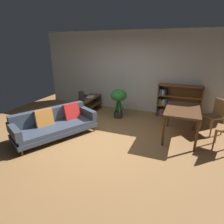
% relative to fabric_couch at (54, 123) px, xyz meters
% --- Properties ---
extents(ground_plane, '(8.16, 8.16, 0.00)m').
position_rel_fabric_couch_xyz_m(ground_plane, '(1.27, 0.12, -0.35)').
color(ground_plane, '#9E7042').
extents(back_wall_panel, '(6.80, 0.10, 2.70)m').
position_rel_fabric_couch_xyz_m(back_wall_panel, '(1.27, 2.82, 1.00)').
color(back_wall_panel, silver).
rests_on(back_wall_panel, ground_plane).
extents(fabric_couch, '(1.66, 2.17, 0.75)m').
position_rel_fabric_couch_xyz_m(fabric_couch, '(0.00, 0.00, 0.00)').
color(fabric_couch, '#56351E').
rests_on(fabric_couch, ground_plane).
extents(media_console, '(0.44, 1.33, 0.55)m').
position_rel_fabric_couch_xyz_m(media_console, '(-0.03, 1.81, -0.07)').
color(media_console, '#56351E').
rests_on(media_console, ground_plane).
extents(open_laptop, '(0.50, 0.41, 0.07)m').
position_rel_fabric_couch_xyz_m(open_laptop, '(-0.08, 1.95, 0.22)').
color(open_laptop, silver).
rests_on(open_laptop, media_console).
extents(desk_speaker, '(0.17, 0.17, 0.30)m').
position_rel_fabric_couch_xyz_m(desk_speaker, '(-0.05, 1.47, 0.35)').
color(desk_speaker, '#2D2823').
rests_on(desk_speaker, media_console).
extents(potted_floor_plant, '(0.52, 0.52, 0.93)m').
position_rel_fabric_couch_xyz_m(potted_floor_plant, '(1.07, 1.84, 0.30)').
color(potted_floor_plant, '#333338').
rests_on(potted_floor_plant, ground_plane).
extents(dining_table, '(0.80, 1.26, 0.77)m').
position_rel_fabric_couch_xyz_m(dining_table, '(3.00, 1.10, 0.34)').
color(dining_table, '#56351E').
rests_on(dining_table, ground_plane).
extents(dining_chair_far, '(0.56, 0.57, 0.92)m').
position_rel_fabric_couch_xyz_m(dining_chair_far, '(3.82, 1.73, 0.18)').
color(dining_chair_far, olive).
rests_on(dining_chair_far, ground_plane).
extents(bookshelf, '(1.35, 0.30, 1.05)m').
position_rel_fabric_couch_xyz_m(bookshelf, '(2.77, 2.65, 0.16)').
color(bookshelf, brown).
rests_on(bookshelf, ground_plane).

